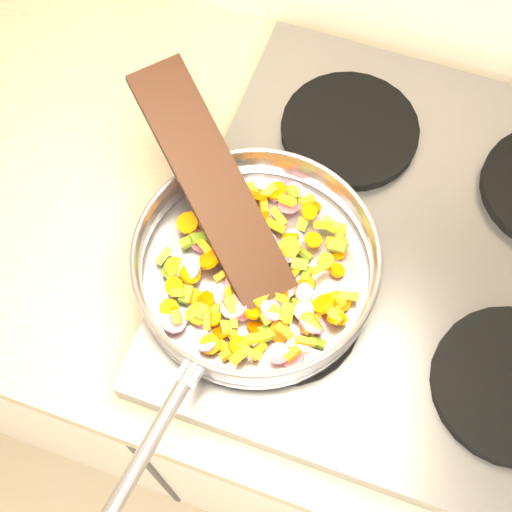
% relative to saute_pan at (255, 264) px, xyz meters
% --- Properties ---
extents(cooktop, '(0.60, 0.60, 0.04)m').
position_rel_saute_pan_xyz_m(cooktop, '(0.19, 0.11, -0.07)').
color(cooktop, '#939399').
rests_on(cooktop, counter_top).
extents(grate_fl, '(0.19, 0.19, 0.02)m').
position_rel_saute_pan_xyz_m(grate_fl, '(0.05, -0.03, -0.04)').
color(grate_fl, black).
rests_on(grate_fl, cooktop).
extents(grate_bl, '(0.19, 0.19, 0.02)m').
position_rel_saute_pan_xyz_m(grate_bl, '(0.05, 0.25, -0.04)').
color(grate_bl, black).
rests_on(grate_bl, cooktop).
extents(saute_pan, '(0.34, 0.50, 0.06)m').
position_rel_saute_pan_xyz_m(saute_pan, '(0.00, 0.00, 0.00)').
color(saute_pan, '#9E9EA5').
rests_on(saute_pan, grate_fl).
extents(vegetable_heap, '(0.25, 0.27, 0.05)m').
position_rel_saute_pan_xyz_m(vegetable_heap, '(0.00, -0.00, -0.01)').
color(vegetable_heap, '#FDB217').
rests_on(vegetable_heap, saute_pan).
extents(wooden_spatula, '(0.27, 0.25, 0.12)m').
position_rel_saute_pan_xyz_m(wooden_spatula, '(-0.08, 0.06, 0.05)').
color(wooden_spatula, black).
rests_on(wooden_spatula, saute_pan).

